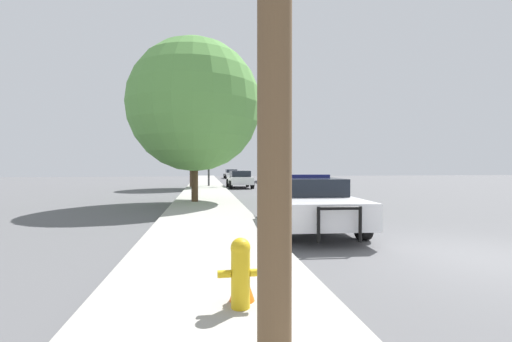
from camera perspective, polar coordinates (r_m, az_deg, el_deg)
The scene contains 12 objects.
ground_plane at distance 7.91m, azimuth 33.66°, elevation -11.96°, with size 110.00×110.00×0.00m, color #565659.
sidewalk_left at distance 5.94m, azimuth -7.57°, elevation -15.45°, with size 3.00×110.00×0.13m.
police_car at distance 9.74m, azimuth 8.54°, elevation -4.92°, with size 2.35×5.37×1.49m.
fire_hydrant at distance 4.02m, azimuth -2.60°, elevation -16.23°, with size 0.52×0.23×0.79m.
traffic_light at distance 28.58m, azimuth -5.52°, elevation 5.35°, with size 3.19×0.35×5.59m.
car_background_distant at distance 49.92m, azimuth -4.17°, elevation -0.42°, with size 2.03×4.69×1.31m.
car_background_oncoming at distance 33.01m, azimuth 4.09°, elevation -1.01°, with size 2.26×4.44×1.30m.
car_background_midblock at distance 27.71m, azimuth -2.74°, elevation -1.30°, with size 1.97×4.42×1.38m.
box_truck at distance 38.81m, azimuth 2.80°, elevation 0.59°, with size 2.84×7.50×2.98m.
tree_sidewalk_near at distance 16.03m, azimuth -10.20°, elevation 10.70°, with size 5.99×5.99×7.36m.
tree_sidewalk_mid at distance 27.42m, azimuth -10.59°, elevation 6.15°, with size 4.94×4.94×6.65m.
traffic_cone at distance 4.27m, azimuth -2.35°, elevation -17.86°, with size 0.30×0.30×0.46m.
Camera 1 is at (-5.20, -5.71, 1.72)m, focal length 24.00 mm.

